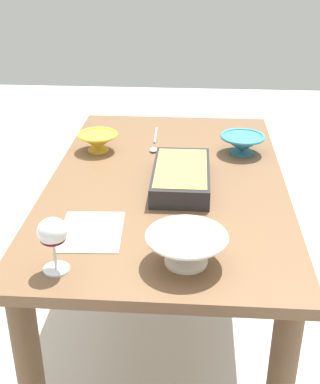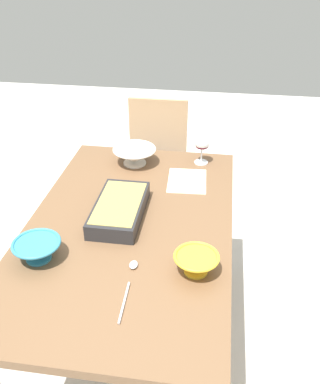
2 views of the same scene
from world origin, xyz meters
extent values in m
plane|color=beige|center=(0.00, 0.00, 0.00)|extent=(8.00, 8.00, 0.00)
cube|color=brown|center=(0.00, 0.00, 0.75)|extent=(1.38, 0.83, 0.03)
cylinder|color=brown|center=(-0.62, -0.35, 0.37)|extent=(0.08, 0.08, 0.73)
cylinder|color=brown|center=(-0.62, 0.35, 0.37)|extent=(0.08, 0.08, 0.73)
cube|color=#334772|center=(-0.97, -0.06, 0.46)|extent=(0.39, 0.39, 0.02)
cube|color=tan|center=(-1.15, -0.06, 0.68)|extent=(0.02, 0.37, 0.42)
cylinder|color=tan|center=(-0.79, -0.24, 0.22)|extent=(0.04, 0.04, 0.45)
cylinder|color=tan|center=(-0.79, 0.12, 0.22)|extent=(0.04, 0.04, 0.45)
cylinder|color=tan|center=(-1.15, -0.24, 0.22)|extent=(0.04, 0.04, 0.45)
cylinder|color=tan|center=(-1.15, 0.12, 0.22)|extent=(0.04, 0.04, 0.45)
cylinder|color=white|center=(-0.57, 0.25, 0.77)|extent=(0.07, 0.07, 0.01)
cylinder|color=white|center=(-0.57, 0.25, 0.81)|extent=(0.01, 0.01, 0.07)
ellipsoid|color=white|center=(-0.57, 0.25, 0.88)|extent=(0.08, 0.08, 0.07)
ellipsoid|color=#4C0A19|center=(-0.57, 0.25, 0.87)|extent=(0.07, 0.07, 0.04)
cube|color=#262628|center=(-0.05, -0.05, 0.80)|extent=(0.37, 0.19, 0.07)
cube|color=#9E8C47|center=(-0.05, -0.05, 0.83)|extent=(0.33, 0.17, 0.02)
cylinder|color=yellow|center=(0.25, 0.29, 0.77)|extent=(0.08, 0.08, 0.01)
cone|color=yellow|center=(0.25, 0.29, 0.81)|extent=(0.15, 0.15, 0.06)
torus|color=yellow|center=(0.25, 0.29, 0.84)|extent=(0.16, 0.16, 0.01)
cylinder|color=teal|center=(0.26, -0.28, 0.77)|extent=(0.09, 0.09, 0.01)
cone|color=teal|center=(0.26, -0.28, 0.81)|extent=(0.17, 0.17, 0.06)
torus|color=teal|center=(0.26, -0.28, 0.84)|extent=(0.18, 0.18, 0.01)
cylinder|color=white|center=(-0.52, -0.08, 0.77)|extent=(0.12, 0.12, 0.01)
cone|color=white|center=(-0.52, -0.08, 0.81)|extent=(0.21, 0.21, 0.07)
torus|color=white|center=(-0.52, -0.08, 0.85)|extent=(0.22, 0.22, 0.01)
cylinder|color=silver|center=(0.43, 0.07, 0.77)|extent=(0.18, 0.01, 0.01)
ellipsoid|color=silver|center=(0.25, 0.07, 0.78)|extent=(0.04, 0.03, 0.01)
cube|color=beige|center=(-0.38, 0.20, 0.77)|extent=(0.24, 0.19, 0.00)
camera|label=1|loc=(-1.66, -0.09, 1.55)|focal=48.67mm
camera|label=2|loc=(1.38, 0.33, 1.79)|focal=40.23mm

